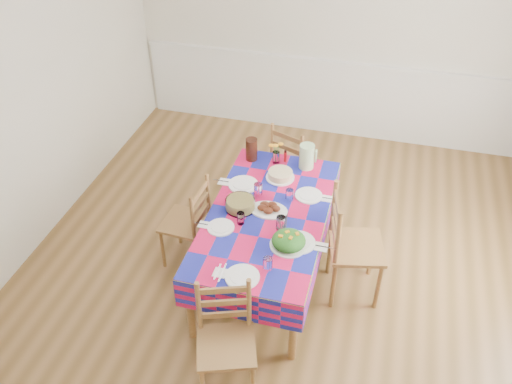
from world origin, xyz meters
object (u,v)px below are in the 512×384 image
dining_table (268,220)px  chair_right (351,247)px  chair_left (189,223)px  meat_platter (269,209)px  green_pitcher (307,156)px  tea_pitcher (252,149)px  chair_far (293,163)px  chair_near (226,341)px

dining_table → chair_right: (0.68, -0.01, -0.11)m
chair_left → chair_right: size_ratio=0.86×
meat_platter → green_pitcher: size_ratio=1.35×
dining_table → chair_left: 0.71m
dining_table → tea_pitcher: tea_pitcher is taller
chair_right → green_pitcher: bearing=22.2°
green_pitcher → chair_far: (-0.19, 0.37, -0.35)m
meat_platter → green_pitcher: 0.71m
chair_near → chair_far: 2.17m
tea_pitcher → chair_near: 1.85m
chair_left → meat_platter: bearing=96.3°
green_pitcher → tea_pitcher: green_pitcher is taller
chair_near → chair_far: chair_near is taller
green_pitcher → chair_right: size_ratio=0.23×
meat_platter → chair_right: 0.71m
chair_near → chair_right: 1.28m
meat_platter → chair_right: size_ratio=0.31×
chair_right → chair_left: bearing=76.7°
meat_platter → chair_left: chair_left is taller
green_pitcher → tea_pitcher: (-0.50, -0.00, -0.01)m
tea_pitcher → chair_left: tea_pitcher is taller
green_pitcher → chair_left: (-0.86, -0.71, -0.37)m
chair_near → chair_left: bearing=102.1°
tea_pitcher → chair_near: tea_pitcher is taller
dining_table → meat_platter: 0.10m
tea_pitcher → chair_far: bearing=50.5°
dining_table → meat_platter: (-0.00, 0.03, 0.10)m
dining_table → tea_pitcher: size_ratio=8.20×
green_pitcher → chair_near: 1.84m
green_pitcher → dining_table: bearing=-103.7°
chair_near → chair_far: bearing=70.3°
tea_pitcher → chair_left: size_ratio=0.25×
chair_far → chair_right: 1.30m
dining_table → meat_platter: bearing=90.8°
dining_table → chair_right: bearing=-0.9°
chair_far → chair_left: size_ratio=1.03×
dining_table → chair_far: (-0.02, 1.09, -0.17)m
meat_platter → tea_pitcher: size_ratio=1.46×
dining_table → chair_left: bearing=-179.8°
chair_far → chair_left: chair_far is taller
chair_near → chair_left: (-0.67, 1.08, -0.01)m
chair_far → chair_right: chair_right is taller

